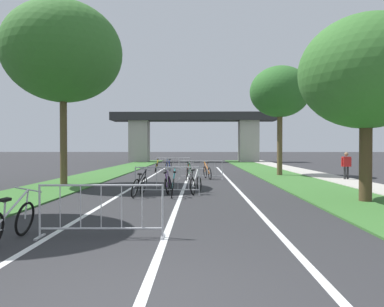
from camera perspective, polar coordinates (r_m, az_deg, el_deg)
name	(u,v)px	position (r m, az deg, el deg)	size (l,w,h in m)	color
grass_verge_left	(105,173)	(24.76, -13.83, -3.14)	(3.07, 49.03, 0.05)	#386B2D
grass_verge_right	(274,174)	(24.45, 13.09, -3.19)	(3.07, 49.03, 0.05)	#386B2D
sidewalk_path_right	(311,173)	(25.08, 18.68, -3.08)	(1.92, 49.03, 0.08)	#ADA89E
lane_stripe_center	(186,182)	(18.08, -0.98, -4.67)	(0.14, 28.37, 0.01)	silver
lane_stripe_right_lane	(231,182)	(18.14, 6.33, -4.66)	(0.14, 28.37, 0.01)	silver
lane_stripe_left_lane	(141,182)	(18.31, -8.22, -4.61)	(0.14, 28.37, 0.01)	silver
overpass_bridge	(194,128)	(44.39, 0.28, 4.10)	(20.51, 3.30, 6.15)	#2D2D30
tree_left_pine_near	(63,53)	(18.21, -20.10, 15.05)	(5.48, 5.48, 8.57)	brown
tree_right_cypress_far	(366,73)	(12.90, 26.32, 11.60)	(4.25, 4.25, 6.00)	#4C3823
tree_right_oak_near	(280,92)	(23.26, 14.01, 9.59)	(3.78, 3.78, 6.92)	brown
crowd_barrier_nearest	(101,211)	(7.23, -14.46, -8.99)	(2.48, 0.50, 1.05)	#ADADB2
crowd_barrier_second	(167,181)	(13.39, -4.02, -4.41)	(2.48, 0.48, 1.05)	#ADADB2
crowd_barrier_third	(201,170)	(19.73, 1.41, -2.69)	(2.47, 0.45, 1.05)	#ADADB2
crowd_barrier_fourth	(173,165)	(26.20, -3.05, -1.80)	(2.48, 0.51, 1.05)	#ADADB2
bicycle_blue_0	(168,166)	(26.77, -3.84, -2.04)	(0.46, 1.77, 0.99)	black
bicycle_black_1	(140,186)	(13.06, -8.46, -5.18)	(0.64, 1.65, 1.00)	black
bicycle_silver_2	(10,223)	(7.45, -27.33, -9.90)	(0.54, 1.77, 0.99)	black
bicycle_teal_3	(173,185)	(12.94, -3.11, -5.15)	(0.55, 1.76, 1.06)	black
bicycle_yellow_4	(157,167)	(25.89, -5.75, -2.17)	(0.47, 1.72, 0.97)	black
bicycle_white_5	(196,184)	(13.71, 0.64, -4.94)	(0.58, 1.60, 0.95)	black
bicycle_red_6	(187,174)	(19.20, -0.78, -3.28)	(0.44, 1.63, 0.94)	black
bicycle_green_7	(190,172)	(20.11, -0.34, -3.03)	(0.52, 1.66, 0.99)	black
bicycle_orange_8	(207,172)	(20.13, 2.47, -3.02)	(0.65, 1.74, 0.98)	black
bicycle_purple_9	(168,184)	(13.89, -3.86, -4.93)	(0.49, 1.71, 0.94)	black
pedestrian_pushing_bike	(346,163)	(20.72, 23.64, -1.47)	(0.56, 0.28, 1.53)	#262628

